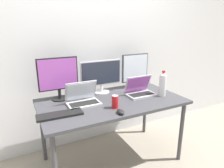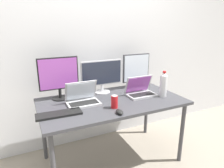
# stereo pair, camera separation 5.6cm
# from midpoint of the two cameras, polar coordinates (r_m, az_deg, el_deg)

# --- Properties ---
(ground_plane) EXTENTS (16.00, 16.00, 0.00)m
(ground_plane) POSITION_cam_midpoint_polar(r_m,az_deg,el_deg) (2.50, -0.69, -20.64)
(ground_plane) COLOR gray
(wall_back) EXTENTS (7.00, 0.08, 2.60)m
(wall_back) POSITION_cam_midpoint_polar(r_m,az_deg,el_deg) (2.54, -6.75, 11.73)
(wall_back) COLOR silver
(wall_back) RESTS_ON ground
(work_desk) EXTENTS (1.51, 0.81, 0.74)m
(work_desk) POSITION_cam_midpoint_polar(r_m,az_deg,el_deg) (2.16, -0.75, -6.20)
(work_desk) COLOR #424247
(work_desk) RESTS_ON ground
(monitor_left) EXTENTS (0.42, 0.17, 0.45)m
(monitor_left) POSITION_cam_midpoint_polar(r_m,az_deg,el_deg) (2.16, -15.81, 2.03)
(monitor_left) COLOR black
(monitor_left) RESTS_ON work_desk
(monitor_center) EXTENTS (0.50, 0.19, 0.38)m
(monitor_center) POSITION_cam_midpoint_polar(r_m,az_deg,el_deg) (2.31, -3.82, 2.52)
(monitor_center) COLOR silver
(monitor_center) RESTS_ON work_desk
(monitor_right) EXTENTS (0.37, 0.21, 0.43)m
(monitor_right) POSITION_cam_midpoint_polar(r_m,az_deg,el_deg) (2.53, 5.94, 3.80)
(monitor_right) COLOR #38383D
(monitor_right) RESTS_ON work_desk
(laptop_silver) EXTENTS (0.32, 0.22, 0.23)m
(laptop_silver) POSITION_cam_midpoint_polar(r_m,az_deg,el_deg) (2.05, -9.16, -4.19)
(laptop_silver) COLOR #B7B7BC
(laptop_silver) RESTS_ON work_desk
(laptop_secondary) EXTENTS (0.32, 0.22, 0.22)m
(laptop_secondary) POSITION_cam_midpoint_polar(r_m,az_deg,el_deg) (2.29, 7.21, -1.84)
(laptop_secondary) COLOR #B7B7BC
(laptop_secondary) RESTS_ON work_desk
(keyboard_main) EXTENTS (0.41, 0.15, 0.02)m
(keyboard_main) POSITION_cam_midpoint_polar(r_m,az_deg,el_deg) (1.85, -15.54, -8.45)
(keyboard_main) COLOR black
(keyboard_main) RESTS_ON work_desk
(mouse_by_keyboard) EXTENTS (0.07, 0.11, 0.04)m
(mouse_by_keyboard) POSITION_cam_midpoint_polar(r_m,az_deg,el_deg) (1.82, 1.59, -7.92)
(mouse_by_keyboard) COLOR black
(mouse_by_keyboard) RESTS_ON work_desk
(water_bottle) EXTENTS (0.08, 0.08, 0.29)m
(water_bottle) POSITION_cam_midpoint_polar(r_m,az_deg,el_deg) (2.28, 13.60, -0.08)
(water_bottle) COLOR silver
(water_bottle) RESTS_ON work_desk
(soda_can_near_keyboard) EXTENTS (0.07, 0.07, 0.13)m
(soda_can_near_keyboard) POSITION_cam_midpoint_polar(r_m,az_deg,el_deg) (1.92, 0.02, -5.08)
(soda_can_near_keyboard) COLOR red
(soda_can_near_keyboard) RESTS_ON work_desk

